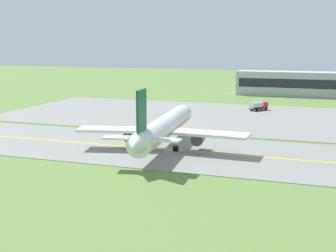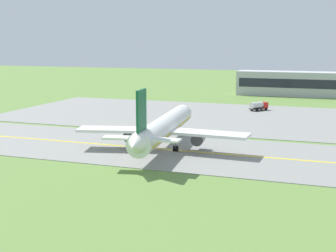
{
  "view_description": "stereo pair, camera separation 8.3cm",
  "coord_description": "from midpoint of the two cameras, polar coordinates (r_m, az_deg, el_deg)",
  "views": [
    {
      "loc": [
        27.4,
        -80.46,
        19.98
      ],
      "look_at": [
        -1.9,
        3.02,
        4.0
      ],
      "focal_mm": 50.08,
      "sensor_mm": 36.0,
      "label": 1
    },
    {
      "loc": [
        27.48,
        -80.43,
        19.98
      ],
      "look_at": [
        -1.9,
        3.02,
        4.0
      ],
      "focal_mm": 50.08,
      "sensor_mm": 36.0,
      "label": 2
    }
  ],
  "objects": [
    {
      "name": "ground_plane",
      "position": [
        87.31,
        0.55,
        -2.99
      ],
      "size": [
        500.0,
        500.0,
        0.0
      ],
      "primitive_type": "plane",
      "color": "olive"
    },
    {
      "name": "taxiway_strip",
      "position": [
        87.3,
        0.55,
        -2.96
      ],
      "size": [
        240.0,
        28.0,
        0.1
      ],
      "primitive_type": "cube",
      "color": "gray",
      "rests_on": "ground"
    },
    {
      "name": "apron_pad",
      "position": [
        125.27,
        11.15,
        0.89
      ],
      "size": [
        140.0,
        52.0,
        0.1
      ],
      "primitive_type": "cube",
      "color": "gray",
      "rests_on": "ground"
    },
    {
      "name": "taxiway_centreline",
      "position": [
        87.29,
        0.55,
        -2.92
      ],
      "size": [
        220.0,
        0.6,
        0.01
      ],
      "primitive_type": "cube",
      "color": "yellow",
      "rests_on": "taxiway_strip"
    },
    {
      "name": "airplane_lead",
      "position": [
        87.56,
        -0.48,
        -0.19
      ],
      "size": [
        32.34,
        39.66,
        12.7
      ],
      "color": "white",
      "rests_on": "ground"
    },
    {
      "name": "service_truck_fuel",
      "position": [
        139.51,
        11.0,
        2.45
      ],
      "size": [
        5.1,
        6.1,
        2.65
      ],
      "color": "red",
      "rests_on": "ground"
    },
    {
      "name": "terminal_building",
      "position": [
        180.93,
        17.46,
        4.87
      ],
      "size": [
        56.53,
        10.01,
        10.19
      ],
      "color": "#B2B2B7",
      "rests_on": "ground"
    }
  ]
}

